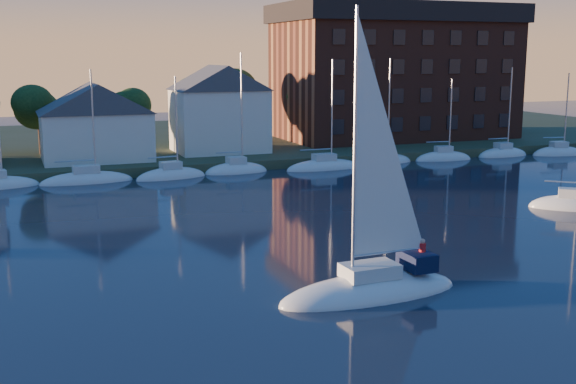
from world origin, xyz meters
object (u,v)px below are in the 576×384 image
clubhouse_centre (95,121)px  condo_block (395,71)px  drifting_sailboat_right (569,208)px  hero_sailboat (372,283)px  clubhouse_east (219,108)px

clubhouse_centre → condo_block: bearing=11.2°
clubhouse_centre → drifting_sailboat_right: size_ratio=1.16×
drifting_sailboat_right → hero_sailboat: bearing=-112.0°
clubhouse_centre → condo_block: size_ratio=0.37×
clubhouse_centre → drifting_sailboat_right: bearing=-46.5°
clubhouse_east → drifting_sailboat_right: clubhouse_east is taller
clubhouse_east → condo_block: size_ratio=0.34×
condo_block → hero_sailboat: condo_block is taller
clubhouse_east → drifting_sailboat_right: 40.78m
clubhouse_east → hero_sailboat: (-5.87, -48.74, -5.37)m
clubhouse_east → hero_sailboat: hero_sailboat is taller
hero_sailboat → drifting_sailboat_right: bearing=-154.4°
clubhouse_centre → hero_sailboat: size_ratio=0.75×
clubhouse_centre → clubhouse_east: size_ratio=1.10×
hero_sailboat → drifting_sailboat_right: hero_sailboat is taller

